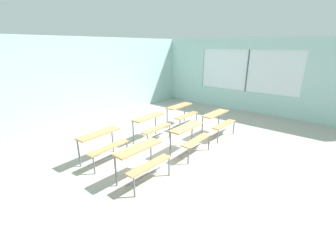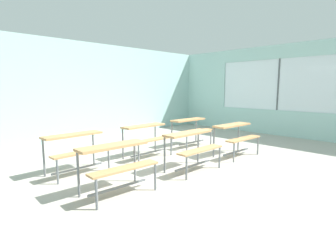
{
  "view_description": "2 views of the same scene",
  "coord_description": "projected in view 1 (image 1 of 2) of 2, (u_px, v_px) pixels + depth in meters",
  "views": [
    {
      "loc": [
        -4.61,
        -3.08,
        2.73
      ],
      "look_at": [
        -0.07,
        0.64,
        0.63
      ],
      "focal_mm": 24.31,
      "sensor_mm": 36.0,
      "label": 1
    },
    {
      "loc": [
        -3.8,
        -3.3,
        1.6
      ],
      "look_at": [
        0.03,
        0.67,
        0.79
      ],
      "focal_mm": 28.0,
      "sensor_mm": 36.0,
      "label": 2
    }
  ],
  "objects": [
    {
      "name": "wall_back",
      "position": [
        87.0,
        80.0,
        8.29
      ],
      "size": [
        10.0,
        0.12,
        3.0
      ],
      "primitive_type": "cube",
      "color": "#A8D1CC",
      "rests_on": "ground"
    },
    {
      "name": "desk_bench_r0c1",
      "position": [
        190.0,
        134.0,
        5.87
      ],
      "size": [
        1.11,
        0.6,
        0.74
      ],
      "rotation": [
        0.0,
        0.0,
        0.01
      ],
      "color": "tan",
      "rests_on": "ground"
    },
    {
      "name": "ground",
      "position": [
        188.0,
        153.0,
        6.12
      ],
      "size": [
        10.0,
        9.0,
        0.05
      ],
      "primitive_type": "cube",
      "color": "#ADA89E"
    },
    {
      "name": "desk_bench_r0c0",
      "position": [
        142.0,
        156.0,
        4.67
      ],
      "size": [
        1.12,
        0.62,
        0.74
      ],
      "rotation": [
        0.0,
        0.0,
        -0.03
      ],
      "color": "tan",
      "rests_on": "ground"
    },
    {
      "name": "desk_bench_r1c2",
      "position": [
        182.0,
        111.0,
        7.9
      ],
      "size": [
        1.11,
        0.6,
        0.74
      ],
      "rotation": [
        0.0,
        0.0,
        -0.01
      ],
      "color": "tan",
      "rests_on": "ground"
    },
    {
      "name": "wall_right",
      "position": [
        262.0,
        78.0,
        9.19
      ],
      "size": [
        0.12,
        9.0,
        3.0
      ],
      "color": "#A8D1CC",
      "rests_on": "ground"
    },
    {
      "name": "desk_bench_r0c2",
      "position": [
        218.0,
        119.0,
        7.02
      ],
      "size": [
        1.12,
        0.63,
        0.74
      ],
      "rotation": [
        0.0,
        0.0,
        -0.04
      ],
      "color": "tan",
      "rests_on": "ground"
    },
    {
      "name": "desk_bench_r1c1",
      "position": [
        151.0,
        123.0,
        6.69
      ],
      "size": [
        1.12,
        0.63,
        0.74
      ],
      "rotation": [
        0.0,
        0.0,
        0.04
      ],
      "color": "tan",
      "rests_on": "ground"
    },
    {
      "name": "desk_bench_r1c0",
      "position": [
        102.0,
        140.0,
        5.45
      ],
      "size": [
        1.12,
        0.63,
        0.74
      ],
      "rotation": [
        0.0,
        0.0,
        0.04
      ],
      "color": "tan",
      "rests_on": "ground"
    }
  ]
}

